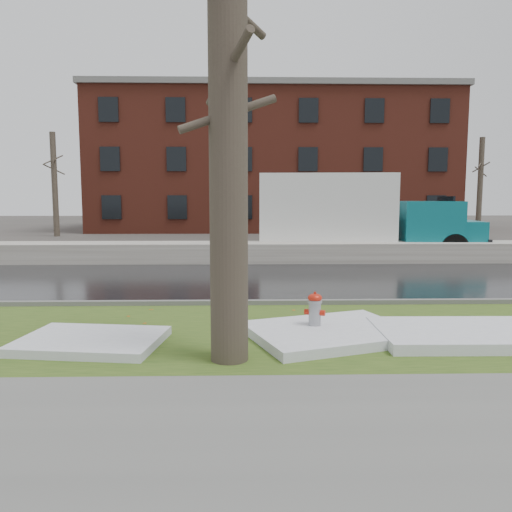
{
  "coord_description": "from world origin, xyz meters",
  "views": [
    {
      "loc": [
        -0.1,
        -9.9,
        2.39
      ],
      "look_at": [
        0.19,
        2.12,
        1.0
      ],
      "focal_mm": 35.0,
      "sensor_mm": 36.0,
      "label": 1
    }
  ],
  "objects_px": {
    "worker": "(223,221)",
    "tree": "(228,119)",
    "box_truck": "(353,214)",
    "fire_hydrant": "(315,312)"
  },
  "relations": [
    {
      "from": "fire_hydrant",
      "to": "worker",
      "type": "height_order",
      "value": "worker"
    },
    {
      "from": "box_truck",
      "to": "worker",
      "type": "height_order",
      "value": "box_truck"
    },
    {
      "from": "box_truck",
      "to": "worker",
      "type": "relative_size",
      "value": 6.63
    },
    {
      "from": "box_truck",
      "to": "fire_hydrant",
      "type": "bearing_deg",
      "value": -100.94
    },
    {
      "from": "worker",
      "to": "tree",
      "type": "bearing_deg",
      "value": 114.13
    },
    {
      "from": "tree",
      "to": "worker",
      "type": "relative_size",
      "value": 4.47
    },
    {
      "from": "fire_hydrant",
      "to": "box_truck",
      "type": "height_order",
      "value": "box_truck"
    },
    {
      "from": "tree",
      "to": "worker",
      "type": "bearing_deg",
      "value": 92.76
    },
    {
      "from": "tree",
      "to": "worker",
      "type": "height_order",
      "value": "tree"
    },
    {
      "from": "fire_hydrant",
      "to": "tree",
      "type": "height_order",
      "value": "tree"
    }
  ]
}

